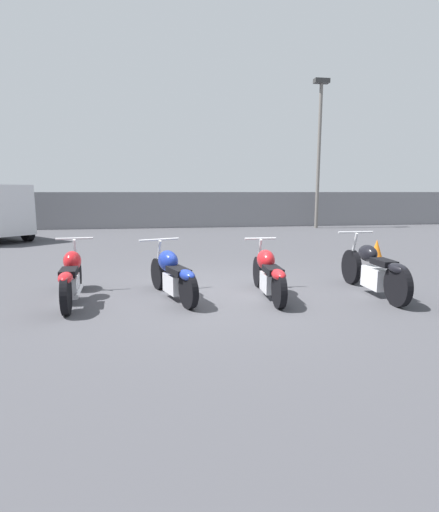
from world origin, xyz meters
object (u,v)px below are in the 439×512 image
Objects in this scene: motorcycle_slot_0 at (72,277)px; motorcycle_slot_2 at (269,273)px; light_pole_left at (319,141)px; motorcycle_slot_1 at (172,274)px; traffic_cone_near at (377,250)px; motorcycle_slot_3 at (374,270)px.

motorcycle_slot_0 is 3.19m from motorcycle_slot_2.
motorcycle_slot_0 is (-9.00, -11.79, -3.68)m from light_pole_left.
motorcycle_slot_1 is (1.60, -0.05, 0.01)m from motorcycle_slot_0.
motorcycle_slot_2 is (-5.82, -12.00, -3.68)m from light_pole_left.
light_pole_left is at bearing 39.56° from motorcycle_slot_1.
motorcycle_slot_2 is at bearing -24.14° from motorcycle_slot_1.
light_pole_left is 3.22× the size of motorcycle_slot_0.
light_pole_left is at bearing 76.73° from traffic_cone_near.
light_pole_left reaches higher than motorcycle_slot_1.
motorcycle_slot_2 reaches higher than traffic_cone_near.
light_pole_left is 3.09× the size of motorcycle_slot_3.
motorcycle_slot_0 is at bearing 159.83° from motorcycle_slot_1.
motorcycle_slot_3 reaches higher than motorcycle_slot_0.
traffic_cone_near is (1.87, 3.10, -0.15)m from motorcycle_slot_3.
motorcycle_slot_3 is 4.08× the size of traffic_cone_near.
motorcycle_slot_2 is 4.73m from traffic_cone_near.
light_pole_left is 14.44m from motorcycle_slot_1.
light_pole_left is 10.03m from traffic_cone_near.
motorcycle_slot_0 reaches higher than motorcycle_slot_2.
light_pole_left reaches higher than traffic_cone_near.
motorcycle_slot_1 is 0.96× the size of motorcycle_slot_2.
traffic_cone_near is (5.27, 2.80, -0.14)m from motorcycle_slot_1.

